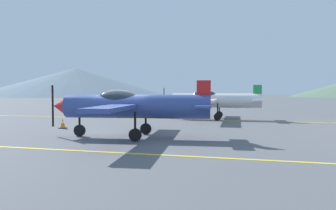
{
  "coord_description": "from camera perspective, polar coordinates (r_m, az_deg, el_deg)",
  "views": [
    {
      "loc": [
        5.7,
        -13.71,
        2.07
      ],
      "look_at": [
        0.78,
        6.0,
        1.2
      ],
      "focal_mm": 33.24,
      "sensor_mm": 36.0,
      "label": 1
    }
  ],
  "objects": [
    {
      "name": "traffic_cone_front",
      "position": [
        18.53,
        -18.74,
        -3.2
      ],
      "size": [
        0.36,
        0.36,
        0.59
      ],
      "color": "black",
      "rests_on": "ground_plane"
    },
    {
      "name": "ground_plane",
      "position": [
        15.0,
        -8.52,
        -5.51
      ],
      "size": [
        400.0,
        400.0,
        0.0
      ],
      "primitive_type": "plane",
      "color": "#54565B"
    },
    {
      "name": "airplane_mid",
      "position": [
        23.66,
        8.09,
        0.91
      ],
      "size": [
        7.41,
        8.54,
        2.57
      ],
      "color": "silver",
      "rests_on": "ground_plane"
    },
    {
      "name": "hill_left",
      "position": [
        150.63,
        -16.52,
        4.04
      ],
      "size": [
        87.22,
        87.22,
        13.0
      ],
      "primitive_type": "cone",
      "color": "slate",
      "rests_on": "ground_plane"
    },
    {
      "name": "airplane_near",
      "position": [
        14.12,
        -6.92,
        -0.1
      ],
      "size": [
        7.48,
        8.59,
        2.57
      ],
      "color": "#33478C",
      "rests_on": "ground_plane"
    },
    {
      "name": "apron_line_near",
      "position": [
        11.44,
        -16.33,
        -8.05
      ],
      "size": [
        80.0,
        0.16,
        0.01
      ],
      "primitive_type": "cube",
      "color": "yellow",
      "rests_on": "ground_plane"
    },
    {
      "name": "apron_line_far",
      "position": [
        23.36,
        -0.16,
        -2.62
      ],
      "size": [
        80.0,
        0.16,
        0.01
      ],
      "primitive_type": "cube",
      "color": "yellow",
      "rests_on": "ground_plane"
    }
  ]
}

